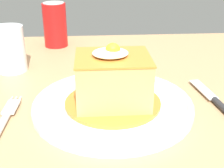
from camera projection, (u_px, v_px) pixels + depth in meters
The scene contains 7 objects.
dining_table at pixel (78, 142), 0.65m from camera, with size 1.32×0.85×0.77m.
main_plate at pixel (113, 104), 0.55m from camera, with size 0.28×0.28×0.02m.
sandwich_meal at pixel (113, 81), 0.53m from camera, with size 0.17×0.17×0.11m.
fork at pixel (4, 120), 0.51m from camera, with size 0.02×0.14×0.01m.
knife at pixel (218, 103), 0.56m from camera, with size 0.04×0.17×0.01m.
soda_can at pixel (55, 25), 0.87m from camera, with size 0.07×0.07×0.12m.
drinking_glass at pixel (10, 52), 0.70m from camera, with size 0.07×0.07×0.10m.
Camera 1 is at (0.03, -0.55, 1.04)m, focal length 49.30 mm.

